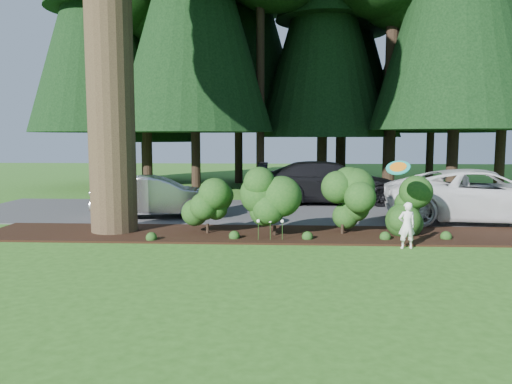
{
  "coord_description": "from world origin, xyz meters",
  "views": [
    {
      "loc": [
        -0.03,
        -9.88,
        2.6
      ],
      "look_at": [
        -0.64,
        1.96,
        1.3
      ],
      "focal_mm": 35.0,
      "sensor_mm": 36.0,
      "label": 1
    }
  ],
  "objects": [
    {
      "name": "car_white_suv",
      "position": [
        6.1,
        5.5,
        0.83
      ],
      "size": [
        6.02,
        3.21,
        1.61
      ],
      "primitive_type": "imported",
      "rotation": [
        0.0,
        0.0,
        1.48
      ],
      "color": "white",
      "rests_on": "driveway"
    },
    {
      "name": "lily_cluster",
      "position": [
        -0.3,
        2.4,
        0.5
      ],
      "size": [
        0.69,
        0.09,
        0.57
      ],
      "color": "#184114",
      "rests_on": "ground"
    },
    {
      "name": "child",
      "position": [
        2.91,
        1.8,
        0.55
      ],
      "size": [
        0.43,
        0.31,
        1.1
      ],
      "primitive_type": "imported",
      "rotation": [
        0.0,
        0.0,
        3.26
      ],
      "color": "white",
      "rests_on": "ground"
    },
    {
      "name": "ground",
      "position": [
        0.0,
        0.0,
        0.0
      ],
      "size": [
        80.0,
        80.0,
        0.0
      ],
      "primitive_type": "plane",
      "color": "#2C5B1A",
      "rests_on": "ground"
    },
    {
      "name": "car_silver_wagon",
      "position": [
        -4.04,
        5.91,
        0.69
      ],
      "size": [
        4.23,
        2.15,
        1.33
      ],
      "primitive_type": "imported",
      "rotation": [
        0.0,
        0.0,
        1.76
      ],
      "color": "#B7B7BC",
      "rests_on": "driveway"
    },
    {
      "name": "mulch_bed",
      "position": [
        0.0,
        3.25,
        0.03
      ],
      "size": [
        16.0,
        2.5,
        0.05
      ],
      "primitive_type": "cube",
      "color": "black",
      "rests_on": "ground"
    },
    {
      "name": "driveway",
      "position": [
        0.0,
        7.5,
        0.01
      ],
      "size": [
        22.0,
        6.0,
        0.03
      ],
      "primitive_type": "cube",
      "color": "#38383A",
      "rests_on": "ground"
    },
    {
      "name": "tree_wall",
      "position": [
        0.25,
        16.38,
        9.5
      ],
      "size": [
        25.66,
        12.15,
        17.09
      ],
      "color": "black",
      "rests_on": "ground"
    },
    {
      "name": "car_dark_suv",
      "position": [
        1.87,
        9.64,
        0.85
      ],
      "size": [
        5.69,
        2.42,
        1.64
      ],
      "primitive_type": "imported",
      "rotation": [
        0.0,
        0.0,
        1.59
      ],
      "color": "black",
      "rests_on": "driveway"
    },
    {
      "name": "shrub_row",
      "position": [
        0.77,
        3.14,
        0.81
      ],
      "size": [
        6.53,
        1.6,
        1.61
      ],
      "color": "#184114",
      "rests_on": "ground"
    },
    {
      "name": "frisbee",
      "position": [
        2.65,
        1.7,
        1.91
      ],
      "size": [
        0.6,
        0.49,
        0.41
      ],
      "color": "teal",
      "rests_on": "ground"
    }
  ]
}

